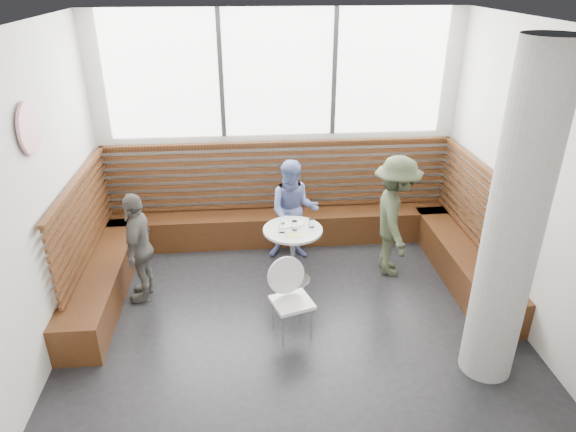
{
  "coord_description": "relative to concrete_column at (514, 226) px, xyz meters",
  "views": [
    {
      "loc": [
        -0.48,
        -4.41,
        3.64
      ],
      "look_at": [
        0.0,
        1.0,
        1.0
      ],
      "focal_mm": 32.0,
      "sensor_mm": 36.0,
      "label": 1
    }
  ],
  "objects": [
    {
      "name": "room",
      "position": [
        -1.85,
        0.6,
        0.0
      ],
      "size": [
        5.0,
        5.0,
        3.2
      ],
      "color": "silver",
      "rests_on": "ground"
    },
    {
      "name": "booth",
      "position": [
        -1.85,
        2.37,
        -1.19
      ],
      "size": [
        5.0,
        2.5,
        1.44
      ],
      "color": "#3E210F",
      "rests_on": "ground"
    },
    {
      "name": "concrete_column",
      "position": [
        0.0,
        0.0,
        0.0
      ],
      "size": [
        0.5,
        0.5,
        3.2
      ],
      "primitive_type": "cylinder",
      "color": "gray",
      "rests_on": "ground"
    },
    {
      "name": "wall_art",
      "position": [
        -4.31,
        1.0,
        0.7
      ],
      "size": [
        0.03,
        0.5,
        0.5
      ],
      "primitive_type": "cylinder",
      "rotation": [
        0.0,
        1.57,
        0.0
      ],
      "color": "white",
      "rests_on": "room"
    },
    {
      "name": "cafe_table",
      "position": [
        -1.78,
        1.74,
        -1.06
      ],
      "size": [
        0.73,
        0.73,
        0.75
      ],
      "color": "silver",
      "rests_on": "ground"
    },
    {
      "name": "cafe_chair",
      "position": [
        -1.89,
        0.73,
        -1.09
      ],
      "size": [
        0.42,
        0.41,
        0.88
      ],
      "rotation": [
        0.0,
        0.0,
        0.3
      ],
      "color": "white",
      "rests_on": "ground"
    },
    {
      "name": "adult_man",
      "position": [
        -0.46,
        1.88,
        -0.8
      ],
      "size": [
        0.72,
        1.1,
        1.59
      ],
      "primitive_type": "imported",
      "rotation": [
        0.0,
        0.0,
        1.44
      ],
      "color": "#3C442D",
      "rests_on": "ground"
    },
    {
      "name": "child_back",
      "position": [
        -1.71,
        2.37,
        -0.9
      ],
      "size": [
        0.73,
        0.6,
        1.4
      ],
      "primitive_type": "imported",
      "rotation": [
        0.0,
        0.0,
        -0.11
      ],
      "color": "#6B79BA",
      "rests_on": "ground"
    },
    {
      "name": "child_left",
      "position": [
        -3.61,
        1.57,
        -0.92
      ],
      "size": [
        0.38,
        0.82,
        1.37
      ],
      "primitive_type": "imported",
      "rotation": [
        0.0,
        0.0,
        -1.63
      ],
      "color": "#615E58",
      "rests_on": "ground"
    },
    {
      "name": "plate_near",
      "position": [
        -1.87,
        1.84,
        -0.84
      ],
      "size": [
        0.19,
        0.19,
        0.01
      ],
      "primitive_type": "cylinder",
      "color": "white",
      "rests_on": "cafe_table"
    },
    {
      "name": "plate_far",
      "position": [
        -1.72,
        1.87,
        -0.84
      ],
      "size": [
        0.21,
        0.21,
        0.01
      ],
      "primitive_type": "cylinder",
      "color": "white",
      "rests_on": "cafe_table"
    },
    {
      "name": "glass_left",
      "position": [
        -1.92,
        1.67,
        -0.79
      ],
      "size": [
        0.08,
        0.08,
        0.12
      ],
      "primitive_type": "cylinder",
      "color": "white",
      "rests_on": "cafe_table"
    },
    {
      "name": "glass_mid",
      "position": [
        -1.76,
        1.72,
        -0.79
      ],
      "size": [
        0.07,
        0.07,
        0.12
      ],
      "primitive_type": "cylinder",
      "color": "white",
      "rests_on": "cafe_table"
    },
    {
      "name": "glass_right",
      "position": [
        -1.54,
        1.77,
        -0.79
      ],
      "size": [
        0.07,
        0.07,
        0.11
      ],
      "primitive_type": "cylinder",
      "color": "white",
      "rests_on": "cafe_table"
    },
    {
      "name": "menu_card",
      "position": [
        -1.77,
        1.58,
        -0.84
      ],
      "size": [
        0.19,
        0.14,
        0.0
      ],
      "primitive_type": "cube",
      "rotation": [
        0.0,
        0.0,
        -0.04
      ],
      "color": "#A5C64C",
      "rests_on": "cafe_table"
    }
  ]
}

